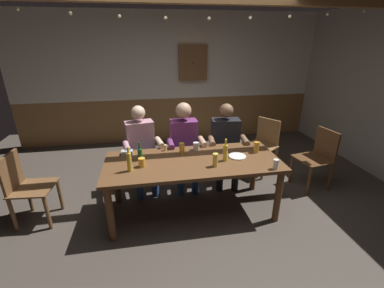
{
  "coord_description": "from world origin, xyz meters",
  "views": [
    {
      "loc": [
        -0.5,
        -2.6,
        2.08
      ],
      "look_at": [
        0.0,
        0.21,
        0.92
      ],
      "focal_mm": 24.22,
      "sensor_mm": 36.0,
      "label": 1
    }
  ],
  "objects_px": {
    "person_0": "(142,146)",
    "pint_glass_2": "(142,162)",
    "pint_glass_1": "(276,164)",
    "bottle_2": "(129,161)",
    "dining_table": "(193,167)",
    "pint_glass_3": "(196,146)",
    "chair_empty_near_right": "(263,144)",
    "condiment_caddy": "(127,153)",
    "chair_empty_near_left": "(318,157)",
    "bottle_1": "(140,154)",
    "pint_glass_5": "(256,147)",
    "person_1": "(185,142)",
    "wall_dart_cabinet": "(193,63)",
    "table_candle": "(165,148)",
    "bottle_0": "(225,152)",
    "pint_glass_4": "(215,160)",
    "chair_empty_far_end": "(26,186)",
    "plate_0": "(237,156)",
    "pint_glass_0": "(182,148)",
    "person_2": "(226,141)"
  },
  "relations": [
    {
      "from": "person_0",
      "to": "pint_glass_2",
      "type": "bearing_deg",
      "value": 80.26
    },
    {
      "from": "pint_glass_1",
      "to": "bottle_2",
      "type": "bearing_deg",
      "value": 171.79
    },
    {
      "from": "dining_table",
      "to": "pint_glass_3",
      "type": "xyz_separation_m",
      "value": [
        0.1,
        0.3,
        0.14
      ]
    },
    {
      "from": "chair_empty_near_right",
      "to": "condiment_caddy",
      "type": "xyz_separation_m",
      "value": [
        -2.13,
        -0.61,
        0.28
      ]
    },
    {
      "from": "chair_empty_near_left",
      "to": "bottle_1",
      "type": "distance_m",
      "value": 2.56
    },
    {
      "from": "bottle_1",
      "to": "condiment_caddy",
      "type": "bearing_deg",
      "value": 131.01
    },
    {
      "from": "condiment_caddy",
      "to": "pint_glass_5",
      "type": "distance_m",
      "value": 1.64
    },
    {
      "from": "dining_table",
      "to": "chair_empty_near_right",
      "type": "xyz_separation_m",
      "value": [
        1.34,
        0.92,
        -0.16
      ]
    },
    {
      "from": "person_1",
      "to": "chair_empty_near_right",
      "type": "distance_m",
      "value": 1.38
    },
    {
      "from": "pint_glass_2",
      "to": "wall_dart_cabinet",
      "type": "height_order",
      "value": "wall_dart_cabinet"
    },
    {
      "from": "table_candle",
      "to": "bottle_0",
      "type": "bearing_deg",
      "value": -32.09
    },
    {
      "from": "table_candle",
      "to": "pint_glass_3",
      "type": "bearing_deg",
      "value": -7.07
    },
    {
      "from": "chair_empty_near_left",
      "to": "pint_glass_4",
      "type": "distance_m",
      "value": 1.8
    },
    {
      "from": "chair_empty_near_right",
      "to": "pint_glass_1",
      "type": "xyz_separation_m",
      "value": [
        -0.47,
        -1.29,
        0.31
      ]
    },
    {
      "from": "person_1",
      "to": "bottle_2",
      "type": "xyz_separation_m",
      "value": [
        -0.73,
        -0.82,
        0.15
      ]
    },
    {
      "from": "pint_glass_4",
      "to": "bottle_0",
      "type": "bearing_deg",
      "value": 39.03
    },
    {
      "from": "pint_glass_1",
      "to": "pint_glass_2",
      "type": "relative_size",
      "value": 1.09
    },
    {
      "from": "pint_glass_3",
      "to": "pint_glass_4",
      "type": "bearing_deg",
      "value": -75.6
    },
    {
      "from": "chair_empty_far_end",
      "to": "bottle_2",
      "type": "relative_size",
      "value": 3.05
    },
    {
      "from": "chair_empty_near_right",
      "to": "pint_glass_2",
      "type": "relative_size",
      "value": 8.33
    },
    {
      "from": "condiment_caddy",
      "to": "pint_glass_5",
      "type": "xyz_separation_m",
      "value": [
        1.63,
        -0.22,
        0.05
      ]
    },
    {
      "from": "dining_table",
      "to": "pint_glass_5",
      "type": "relative_size",
      "value": 14.78
    },
    {
      "from": "chair_empty_far_end",
      "to": "pint_glass_4",
      "type": "xyz_separation_m",
      "value": [
        2.19,
        -0.36,
        0.33
      ]
    },
    {
      "from": "person_0",
      "to": "table_candle",
      "type": "xyz_separation_m",
      "value": [
        0.31,
        -0.32,
        0.09
      ]
    },
    {
      "from": "bottle_2",
      "to": "wall_dart_cabinet",
      "type": "bearing_deg",
      "value": 66.37
    },
    {
      "from": "plate_0",
      "to": "pint_glass_4",
      "type": "relative_size",
      "value": 1.35
    },
    {
      "from": "condiment_caddy",
      "to": "person_1",
      "type": "bearing_deg",
      "value": 25.03
    },
    {
      "from": "dining_table",
      "to": "pint_glass_2",
      "type": "bearing_deg",
      "value": -174.09
    },
    {
      "from": "pint_glass_0",
      "to": "wall_dart_cabinet",
      "type": "height_order",
      "value": "wall_dart_cabinet"
    },
    {
      "from": "chair_empty_far_end",
      "to": "person_1",
      "type": "bearing_deg",
      "value": 109.4
    },
    {
      "from": "chair_empty_far_end",
      "to": "bottle_2",
      "type": "bearing_deg",
      "value": 80.6
    },
    {
      "from": "plate_0",
      "to": "pint_glass_5",
      "type": "xyz_separation_m",
      "value": [
        0.28,
        0.09,
        0.06
      ]
    },
    {
      "from": "bottle_1",
      "to": "pint_glass_2",
      "type": "bearing_deg",
      "value": -83.93
    },
    {
      "from": "person_2",
      "to": "pint_glass_5",
      "type": "distance_m",
      "value": 0.64
    },
    {
      "from": "person_2",
      "to": "chair_empty_near_right",
      "type": "distance_m",
      "value": 0.78
    },
    {
      "from": "bottle_1",
      "to": "pint_glass_4",
      "type": "bearing_deg",
      "value": -20.58
    },
    {
      "from": "person_0",
      "to": "chair_empty_near_left",
      "type": "height_order",
      "value": "person_0"
    },
    {
      "from": "bottle_0",
      "to": "pint_glass_5",
      "type": "xyz_separation_m",
      "value": [
        0.46,
        0.17,
        -0.04
      ]
    },
    {
      "from": "chair_empty_near_left",
      "to": "pint_glass_4",
      "type": "height_order",
      "value": "pint_glass_4"
    },
    {
      "from": "plate_0",
      "to": "wall_dart_cabinet",
      "type": "bearing_deg",
      "value": 92.15
    },
    {
      "from": "chair_empty_far_end",
      "to": "pint_glass_5",
      "type": "height_order",
      "value": "chair_empty_far_end"
    },
    {
      "from": "pint_glass_3",
      "to": "pint_glass_0",
      "type": "bearing_deg",
      "value": -155.55
    },
    {
      "from": "person_1",
      "to": "pint_glass_2",
      "type": "bearing_deg",
      "value": 50.52
    },
    {
      "from": "pint_glass_1",
      "to": "wall_dart_cabinet",
      "type": "relative_size",
      "value": 0.17
    },
    {
      "from": "person_2",
      "to": "pint_glass_4",
      "type": "bearing_deg",
      "value": 72.73
    },
    {
      "from": "table_candle",
      "to": "pint_glass_5",
      "type": "distance_m",
      "value": 1.17
    },
    {
      "from": "bottle_1",
      "to": "pint_glass_0",
      "type": "relative_size",
      "value": 1.58
    },
    {
      "from": "pint_glass_3",
      "to": "dining_table",
      "type": "bearing_deg",
      "value": -107.7
    },
    {
      "from": "dining_table",
      "to": "pint_glass_5",
      "type": "height_order",
      "value": "pint_glass_5"
    },
    {
      "from": "table_candle",
      "to": "pint_glass_2",
      "type": "bearing_deg",
      "value": -126.22
    }
  ]
}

